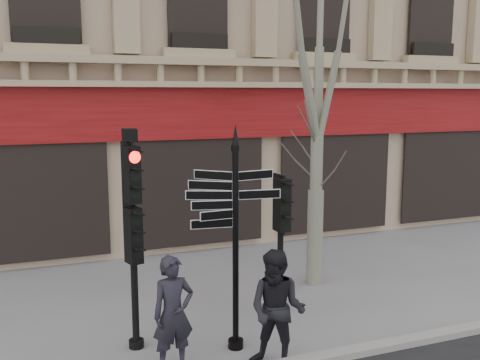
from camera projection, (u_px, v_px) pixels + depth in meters
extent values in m
plane|color=slate|center=(279.00, 326.00, 9.46)|extent=(80.00, 80.00, 0.00)
cube|color=gray|center=(318.00, 359.00, 8.16)|extent=(80.00, 0.25, 0.12)
cube|color=#5F0A09|center=(199.00, 113.00, 13.40)|extent=(28.00, 0.25, 1.30)
cube|color=tan|center=(201.00, 73.00, 13.03)|extent=(28.00, 0.35, 0.74)
cylinder|color=black|center=(236.00, 252.00, 8.41)|extent=(0.10, 0.10, 3.21)
cylinder|color=black|center=(236.00, 344.00, 8.65)|extent=(0.25, 0.25, 0.14)
cone|color=black|center=(235.00, 134.00, 8.11)|extent=(0.11, 0.11, 0.32)
cylinder|color=black|center=(133.00, 250.00, 8.42)|extent=(0.11, 0.11, 3.26)
cylinder|color=black|center=(136.00, 343.00, 8.67)|extent=(0.24, 0.24, 0.13)
cube|color=black|center=(133.00, 235.00, 8.38)|extent=(0.45, 0.38, 0.88)
cube|color=black|center=(131.00, 174.00, 8.22)|extent=(0.45, 0.38, 0.88)
sphere|color=#FF0C05|center=(130.00, 159.00, 8.19)|extent=(0.19, 0.19, 0.19)
cube|color=black|center=(130.00, 135.00, 8.13)|extent=(0.27, 0.31, 0.19)
cylinder|color=black|center=(280.00, 246.00, 9.94)|extent=(0.12, 0.12, 2.55)
cylinder|color=black|center=(280.00, 307.00, 10.13)|extent=(0.26, 0.26, 0.14)
cube|color=black|center=(281.00, 204.00, 9.81)|extent=(0.44, 0.32, 0.97)
cylinder|color=gray|center=(315.00, 237.00, 11.45)|extent=(0.34, 0.34, 2.06)
cylinder|color=gray|center=(317.00, 164.00, 11.20)|extent=(0.26, 0.26, 1.31)
imported|color=black|center=(173.00, 314.00, 7.85)|extent=(0.68, 0.48, 1.74)
imported|color=black|center=(277.00, 310.00, 7.90)|extent=(1.11, 1.10, 1.81)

